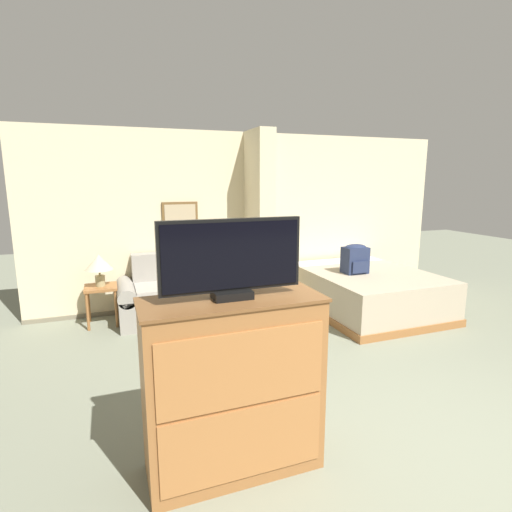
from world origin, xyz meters
The scene contains 11 objects.
ground_plane centered at (0.00, 0.00, 0.00)m, with size 20.00×20.00×0.00m, color gray.
wall_back centered at (0.00, 4.20, 1.29)m, with size 6.61×0.16×2.60m.
wall_partition_pillar centered at (-0.05, 3.80, 1.30)m, with size 0.24×0.68×2.60m.
couch centered at (-1.15, 3.72, 0.31)m, with size 1.89×0.84×0.88m.
coffee_table centered at (-1.15, 2.67, 0.37)m, with size 0.74×0.53×0.42m.
side_table centered at (-2.28, 3.77, 0.43)m, with size 0.41×0.41×0.53m.
table_lamp centered at (-2.28, 3.77, 0.83)m, with size 0.35×0.35×0.42m.
tv_dresser centered at (-1.45, 0.59, 0.59)m, with size 1.15×0.47×1.18m.
tv centered at (-1.45, 0.59, 1.43)m, with size 0.89×0.16×0.50m.
bed centered at (1.36, 3.06, 0.30)m, with size 1.64×2.08×0.59m.
backpack centered at (1.12, 3.03, 0.80)m, with size 0.34×0.27×0.42m.
Camera 1 is at (-2.14, -1.69, 1.91)m, focal length 28.00 mm.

